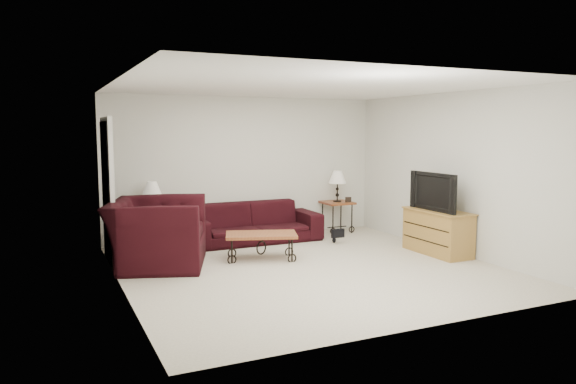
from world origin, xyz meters
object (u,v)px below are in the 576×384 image
at_px(tv_stand, 438,232).
at_px(television, 438,191).
at_px(sofa, 253,223).
at_px(side_table_right, 337,217).
at_px(side_table_left, 153,232).
at_px(coffee_table, 261,246).
at_px(lamp_left, 152,198).
at_px(lamp_right, 337,186).
at_px(armchair, 157,233).
at_px(backpack, 334,230).

xyz_separation_m(tv_stand, television, (-0.02, -0.00, 0.64)).
xyz_separation_m(sofa, side_table_right, (1.76, 0.18, -0.05)).
xyz_separation_m(sofa, television, (2.26, -2.04, 0.64)).
xyz_separation_m(side_table_left, coffee_table, (1.32, -1.41, -0.08)).
distance_m(sofa, side_table_left, 1.68).
bearing_deg(lamp_left, lamp_right, 0.00).
xyz_separation_m(lamp_left, television, (3.93, -2.22, 0.16)).
distance_m(armchair, tv_stand, 4.24).
bearing_deg(lamp_right, side_table_right, 0.00).
xyz_separation_m(sofa, lamp_right, (1.76, 0.18, 0.53)).
bearing_deg(side_table_left, coffee_table, -46.86).
distance_m(lamp_left, backpack, 3.07).
bearing_deg(television, armchair, -104.61).
distance_m(side_table_left, backpack, 3.01).
bearing_deg(television, backpack, -142.89).
relative_size(lamp_right, backpack, 1.28).
bearing_deg(lamp_right, coffee_table, -146.13).
bearing_deg(television, side_table_left, -119.42).
distance_m(lamp_right, coffee_table, 2.62).
xyz_separation_m(sofa, side_table_left, (-1.67, 0.18, -0.06)).
distance_m(side_table_right, lamp_right, 0.58).
relative_size(tv_stand, backpack, 2.51).
height_order(sofa, lamp_right, lamp_right).
relative_size(lamp_left, television, 0.54).
distance_m(lamp_left, coffee_table, 2.04).
bearing_deg(tv_stand, backpack, 127.63).
bearing_deg(side_table_left, armchair, -97.58).
bearing_deg(television, lamp_left, -119.42).
distance_m(sofa, television, 3.11).
height_order(sofa, side_table_right, sofa).
bearing_deg(side_table_left, television, -29.42).
height_order(side_table_left, television, television).
bearing_deg(armchair, sofa, -42.54).
height_order(coffee_table, television, television).
bearing_deg(backpack, sofa, 134.43).
relative_size(sofa, armchair, 1.58).
bearing_deg(television, coffee_table, -107.14).
distance_m(tv_stand, television, 0.64).
distance_m(side_table_left, tv_stand, 4.53).
height_order(sofa, backpack, sofa).
xyz_separation_m(coffee_table, tv_stand, (2.63, -0.80, 0.15)).
bearing_deg(tv_stand, armchair, 165.46).
bearing_deg(armchair, television, -85.19).
bearing_deg(sofa, side_table_right, 5.85).
distance_m(coffee_table, television, 2.84).
xyz_separation_m(lamp_right, tv_stand, (0.52, -2.22, -0.53)).
relative_size(side_table_left, armchair, 0.38).
height_order(sofa, lamp_left, lamp_left).
bearing_deg(sofa, side_table_left, 173.86).
bearing_deg(coffee_table, backpack, 20.02).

